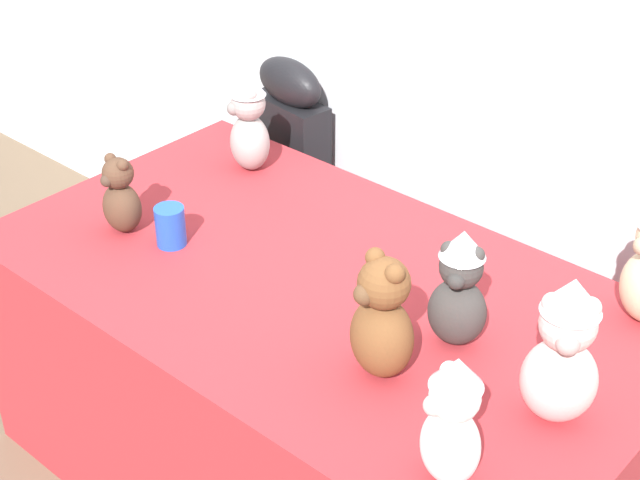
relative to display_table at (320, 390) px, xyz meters
name	(u,v)px	position (x,y,z in m)	size (l,w,h in m)	color
display_table	(320,390)	(0.00, 0.00, 0.00)	(1.74, 0.98, 0.72)	maroon
instrument_case	(292,188)	(-0.68, 0.62, 0.12)	(0.29, 0.16, 0.95)	black
teddy_bear_chestnut	(382,320)	(0.33, -0.18, 0.50)	(0.19, 0.17, 0.30)	brown
teddy_bear_ash	(249,123)	(-0.56, 0.31, 0.51)	(0.18, 0.17, 0.31)	gray
teddy_bear_cocoa	(121,197)	(-0.56, -0.17, 0.46)	(0.12, 0.10, 0.22)	#4C3323
teddy_bear_charcoal	(459,289)	(0.39, 0.02, 0.51)	(0.17, 0.15, 0.30)	#383533
teddy_bear_snow	(452,421)	(0.62, -0.33, 0.50)	(0.17, 0.16, 0.29)	white
teddy_bear_blush	(563,353)	(0.69, -0.05, 0.53)	(0.20, 0.19, 0.34)	beige
party_cup_blue	(170,226)	(-0.41, -0.13, 0.42)	(0.08, 0.08, 0.11)	blue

